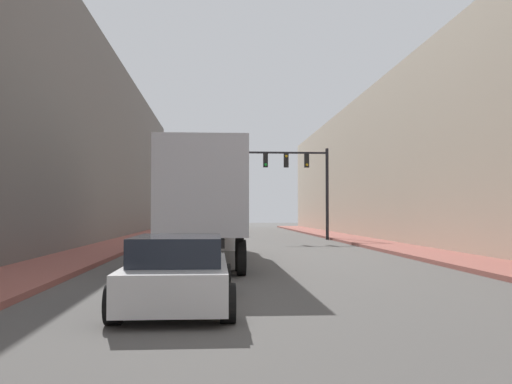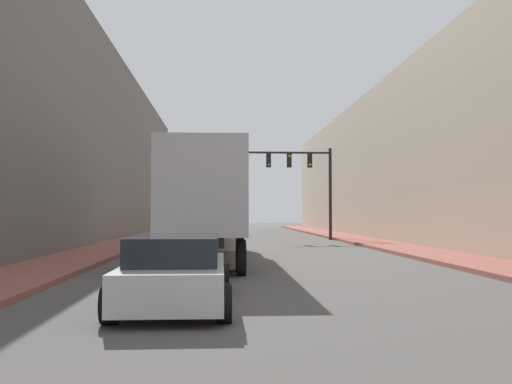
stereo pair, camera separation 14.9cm
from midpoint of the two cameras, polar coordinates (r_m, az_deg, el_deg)
The scene contains 7 objects.
sidewalk_right at distance 30.40m, azimuth 12.99°, elevation -5.21°, with size 2.55×80.00×0.15m.
sidewalk_left at distance 29.63m, azimuth -13.61°, elevation -5.28°, with size 2.55×80.00×0.15m.
building_right at distance 31.98m, azimuth 20.31°, elevation 3.81°, with size 6.00×80.00×9.94m.
building_left at distance 30.91m, azimuth -21.38°, elevation 5.84°, with size 6.00×80.00×11.88m.
semi_truck at distance 21.75m, azimuth -4.73°, elevation -0.88°, with size 2.53×13.82×3.84m.
sedan_car at distance 10.93m, azimuth -7.60°, elevation -7.93°, with size 2.04×4.74×1.33m.
traffic_signal_gantry at distance 37.26m, azimuth 5.32°, elevation 1.75°, with size 5.49×0.35×5.97m.
Camera 2 is at (-1.59, 0.88, 1.76)m, focal length 40.00 mm.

